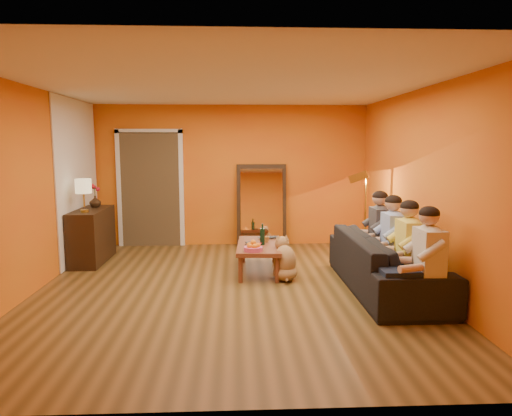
{
  "coord_description": "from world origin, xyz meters",
  "views": [
    {
      "loc": [
        0.06,
        -5.75,
        1.86
      ],
      "look_at": [
        0.35,
        0.5,
        1.0
      ],
      "focal_mm": 32.0,
      "sensor_mm": 36.0,
      "label": 1
    }
  ],
  "objects_px": {
    "wine_bottle": "(262,234)",
    "floor_lamp": "(365,219)",
    "person_far_left": "(429,263)",
    "tumbler": "(266,239)",
    "sofa": "(385,263)",
    "person_mid_left": "(409,251)",
    "coffee_table": "(259,258)",
    "person_mid_right": "(393,242)",
    "mirror_frame": "(262,205)",
    "sideboard": "(92,236)",
    "table_lamp": "(84,196)",
    "dog": "(285,258)",
    "laptop": "(269,238)",
    "person_far_right": "(380,234)",
    "vase": "(95,202)"
  },
  "relations": [
    {
      "from": "wine_bottle",
      "to": "floor_lamp",
      "type": "bearing_deg",
      "value": 15.38
    },
    {
      "from": "person_far_left",
      "to": "tumbler",
      "type": "relative_size",
      "value": 13.21
    },
    {
      "from": "sofa",
      "to": "person_mid_left",
      "type": "distance_m",
      "value": 0.53
    },
    {
      "from": "wine_bottle",
      "to": "person_mid_left",
      "type": "bearing_deg",
      "value": -37.94
    },
    {
      "from": "coffee_table",
      "to": "person_mid_right",
      "type": "xyz_separation_m",
      "value": [
        1.72,
        -0.81,
        0.4
      ]
    },
    {
      "from": "person_far_left",
      "to": "tumbler",
      "type": "height_order",
      "value": "person_far_left"
    },
    {
      "from": "mirror_frame",
      "to": "wine_bottle",
      "type": "xyz_separation_m",
      "value": [
        -0.09,
        -1.86,
        -0.18
      ]
    },
    {
      "from": "sideboard",
      "to": "coffee_table",
      "type": "relative_size",
      "value": 0.97
    },
    {
      "from": "tumbler",
      "to": "table_lamp",
      "type": "bearing_deg",
      "value": 173.62
    },
    {
      "from": "table_lamp",
      "to": "person_mid_left",
      "type": "xyz_separation_m",
      "value": [
        4.37,
        -1.78,
        -0.49
      ]
    },
    {
      "from": "table_lamp",
      "to": "dog",
      "type": "xyz_separation_m",
      "value": [
        2.99,
        -0.83,
        -0.8
      ]
    },
    {
      "from": "mirror_frame",
      "to": "dog",
      "type": "distance_m",
      "value": 2.26
    },
    {
      "from": "coffee_table",
      "to": "laptop",
      "type": "relative_size",
      "value": 3.77
    },
    {
      "from": "mirror_frame",
      "to": "coffee_table",
      "type": "xyz_separation_m",
      "value": [
        -0.14,
        -1.81,
        -0.55
      ]
    },
    {
      "from": "sideboard",
      "to": "sofa",
      "type": "distance_m",
      "value": 4.54
    },
    {
      "from": "mirror_frame",
      "to": "dog",
      "type": "relative_size",
      "value": 2.47
    },
    {
      "from": "coffee_table",
      "to": "person_far_left",
      "type": "bearing_deg",
      "value": -44.93
    },
    {
      "from": "mirror_frame",
      "to": "sofa",
      "type": "bearing_deg",
      "value": -61.89
    },
    {
      "from": "mirror_frame",
      "to": "sideboard",
      "type": "xyz_separation_m",
      "value": [
        -2.79,
        -1.08,
        -0.34
      ]
    },
    {
      "from": "floor_lamp",
      "to": "laptop",
      "type": "bearing_deg",
      "value": -155.24
    },
    {
      "from": "coffee_table",
      "to": "person_far_left",
      "type": "xyz_separation_m",
      "value": [
        1.72,
        -1.91,
        0.4
      ]
    },
    {
      "from": "laptop",
      "to": "person_mid_left",
      "type": "bearing_deg",
      "value": -65.22
    },
    {
      "from": "sideboard",
      "to": "tumbler",
      "type": "relative_size",
      "value": 12.77
    },
    {
      "from": "person_far_right",
      "to": "vase",
      "type": "relative_size",
      "value": 6.39
    },
    {
      "from": "sideboard",
      "to": "person_mid_left",
      "type": "relative_size",
      "value": 0.97
    },
    {
      "from": "person_mid_left",
      "to": "wine_bottle",
      "type": "bearing_deg",
      "value": 142.06
    },
    {
      "from": "wine_bottle",
      "to": "tumbler",
      "type": "relative_size",
      "value": 3.36
    },
    {
      "from": "sideboard",
      "to": "table_lamp",
      "type": "height_order",
      "value": "table_lamp"
    },
    {
      "from": "vase",
      "to": "laptop",
      "type": "bearing_deg",
      "value": -12.55
    },
    {
      "from": "mirror_frame",
      "to": "table_lamp",
      "type": "xyz_separation_m",
      "value": [
        -2.79,
        -1.38,
        0.34
      ]
    },
    {
      "from": "person_mid_left",
      "to": "vase",
      "type": "relative_size",
      "value": 6.39
    },
    {
      "from": "sideboard",
      "to": "table_lamp",
      "type": "distance_m",
      "value": 0.74
    },
    {
      "from": "person_far_right",
      "to": "vase",
      "type": "bearing_deg",
      "value": 164.23
    },
    {
      "from": "mirror_frame",
      "to": "table_lamp",
      "type": "height_order",
      "value": "mirror_frame"
    },
    {
      "from": "mirror_frame",
      "to": "sideboard",
      "type": "height_order",
      "value": "mirror_frame"
    },
    {
      "from": "table_lamp",
      "to": "person_far_left",
      "type": "distance_m",
      "value": 4.98
    },
    {
      "from": "person_mid_left",
      "to": "tumbler",
      "type": "relative_size",
      "value": 13.21
    },
    {
      "from": "person_mid_left",
      "to": "person_far_right",
      "type": "relative_size",
      "value": 1.0
    },
    {
      "from": "sofa",
      "to": "wine_bottle",
      "type": "xyz_separation_m",
      "value": [
        -1.54,
        0.86,
        0.22
      ]
    },
    {
      "from": "sofa",
      "to": "floor_lamp",
      "type": "height_order",
      "value": "floor_lamp"
    },
    {
      "from": "sofa",
      "to": "person_far_left",
      "type": "xyz_separation_m",
      "value": [
        0.13,
        -1.0,
        0.25
      ]
    },
    {
      "from": "person_mid_right",
      "to": "laptop",
      "type": "bearing_deg",
      "value": 143.21
    },
    {
      "from": "person_mid_right",
      "to": "person_far_right",
      "type": "xyz_separation_m",
      "value": [
        0.0,
        0.55,
        0.0
      ]
    },
    {
      "from": "dog",
      "to": "wine_bottle",
      "type": "distance_m",
      "value": 0.53
    },
    {
      "from": "floor_lamp",
      "to": "sideboard",
      "type": "bearing_deg",
      "value": -161.53
    },
    {
      "from": "table_lamp",
      "to": "laptop",
      "type": "distance_m",
      "value": 2.91
    },
    {
      "from": "sofa",
      "to": "person_mid_right",
      "type": "relative_size",
      "value": 2.0
    },
    {
      "from": "wine_bottle",
      "to": "person_far_right",
      "type": "bearing_deg",
      "value": -6.98
    },
    {
      "from": "person_mid_left",
      "to": "tumbler",
      "type": "height_order",
      "value": "person_mid_left"
    },
    {
      "from": "sofa",
      "to": "dog",
      "type": "xyz_separation_m",
      "value": [
        -1.25,
        0.51,
        -0.05
      ]
    }
  ]
}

